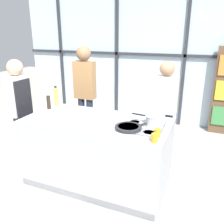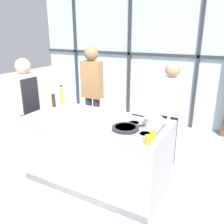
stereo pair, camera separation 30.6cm
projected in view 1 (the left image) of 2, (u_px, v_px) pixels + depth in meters
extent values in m
plane|color=#ADA89E|center=(98.00, 181.00, 3.38)|extent=(18.00, 18.00, 0.00)
cube|color=silver|center=(149.00, 61.00, 5.32)|extent=(6.40, 0.04, 2.80)
cube|color=#2D2D33|center=(149.00, 54.00, 5.23)|extent=(6.40, 0.06, 0.06)
cube|color=#2D2D33|center=(61.00, 57.00, 6.11)|extent=(0.06, 0.06, 2.80)
cube|color=#2D2D33|center=(117.00, 59.00, 5.55)|extent=(0.06, 0.06, 2.80)
cube|color=#2D2D33|center=(184.00, 63.00, 5.00)|extent=(0.06, 0.06, 2.80)
cube|color=#3D8447|center=(224.00, 116.00, 4.80)|extent=(0.46, 0.03, 0.39)
cube|color=#A8AAB2|center=(97.00, 152.00, 3.23)|extent=(1.89, 0.92, 0.93)
cube|color=black|center=(141.00, 127.00, 2.86)|extent=(0.52, 0.52, 0.01)
cube|color=black|center=(82.00, 197.00, 2.97)|extent=(1.86, 0.03, 0.10)
cylinder|color=#38383D|center=(128.00, 129.00, 2.79)|extent=(0.13, 0.13, 0.01)
cylinder|color=#38383D|center=(149.00, 132.00, 2.70)|extent=(0.13, 0.13, 0.01)
cylinder|color=#38383D|center=(135.00, 122.00, 3.01)|extent=(0.13, 0.13, 0.01)
cylinder|color=#38383D|center=(154.00, 125.00, 2.92)|extent=(0.13, 0.13, 0.01)
cylinder|color=#47382D|center=(28.00, 137.00, 3.82)|extent=(0.12, 0.12, 0.82)
cylinder|color=#47382D|center=(20.00, 141.00, 3.68)|extent=(0.12, 0.12, 0.82)
cube|color=white|center=(18.00, 95.00, 3.52)|extent=(0.17, 0.37, 0.59)
sphere|color=#D8AD8C|center=(15.00, 67.00, 3.39)|extent=(0.23, 0.23, 0.23)
cube|color=black|center=(25.00, 110.00, 3.56)|extent=(0.02, 0.31, 0.90)
cylinder|color=#232838|center=(90.00, 122.00, 4.32)|extent=(0.12, 0.12, 0.90)
cylinder|color=#232838|center=(82.00, 121.00, 4.38)|extent=(0.12, 0.12, 0.90)
cube|color=#A37547|center=(85.00, 80.00, 4.10)|extent=(0.37, 0.17, 0.65)
sphere|color=#8C6647|center=(84.00, 54.00, 3.96)|extent=(0.25, 0.25, 0.25)
cylinder|color=#232838|center=(167.00, 137.00, 3.82)|extent=(0.12, 0.12, 0.81)
cylinder|color=#232838|center=(157.00, 135.00, 3.89)|extent=(0.12, 0.12, 0.81)
cube|color=beige|center=(165.00, 95.00, 3.63)|extent=(0.37, 0.17, 0.58)
sphere|color=tan|center=(167.00, 68.00, 3.50)|extent=(0.23, 0.23, 0.23)
cylinder|color=#232326|center=(128.00, 127.00, 2.79)|extent=(0.31, 0.31, 0.03)
cylinder|color=#B26B2D|center=(128.00, 126.00, 2.78)|extent=(0.25, 0.25, 0.01)
cylinder|color=#232326|center=(149.00, 123.00, 2.89)|extent=(0.19, 0.20, 0.02)
cylinder|color=silver|center=(154.00, 120.00, 2.90)|extent=(0.21, 0.21, 0.12)
cylinder|color=silver|center=(154.00, 116.00, 2.88)|extent=(0.22, 0.22, 0.01)
cylinder|color=black|center=(139.00, 115.00, 2.98)|extent=(0.19, 0.04, 0.02)
cylinder|color=white|center=(62.00, 116.00, 3.20)|extent=(0.26, 0.26, 0.01)
cylinder|color=silver|center=(53.00, 120.00, 2.97)|extent=(0.25, 0.25, 0.07)
cylinder|color=#4C4C51|center=(53.00, 118.00, 2.96)|extent=(0.21, 0.21, 0.01)
cylinder|color=#E0CC4C|center=(56.00, 97.00, 3.64)|extent=(0.07, 0.07, 0.28)
cylinder|color=black|center=(55.00, 87.00, 3.59)|extent=(0.04, 0.04, 0.02)
cylinder|color=#332319|center=(49.00, 102.00, 3.50)|extent=(0.05, 0.05, 0.20)
sphere|color=#B2B2B7|center=(48.00, 95.00, 3.46)|extent=(0.03, 0.03, 0.03)
cylinder|color=orange|center=(154.00, 138.00, 2.44)|extent=(0.07, 0.07, 0.09)
cylinder|color=orange|center=(157.00, 133.00, 2.56)|extent=(0.07, 0.07, 0.09)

